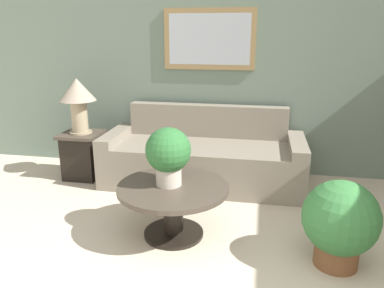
% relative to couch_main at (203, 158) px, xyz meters
% --- Properties ---
extents(wall_back, '(7.55, 0.09, 2.60)m').
position_rel_couch_main_xyz_m(wall_back, '(0.57, 0.50, 1.01)').
color(wall_back, slate).
rests_on(wall_back, ground_plane).
extents(couch_main, '(2.27, 0.89, 0.86)m').
position_rel_couch_main_xyz_m(couch_main, '(0.00, 0.00, 0.00)').
color(couch_main, gray).
rests_on(couch_main, ground_plane).
extents(coffee_table, '(0.95, 0.95, 0.47)m').
position_rel_couch_main_xyz_m(coffee_table, '(-0.06, -1.24, 0.05)').
color(coffee_table, black).
rests_on(coffee_table, ground_plane).
extents(side_table, '(0.46, 0.46, 0.56)m').
position_rel_couch_main_xyz_m(side_table, '(-1.46, -0.11, -0.01)').
color(side_table, black).
rests_on(side_table, ground_plane).
extents(table_lamp, '(0.42, 0.42, 0.64)m').
position_rel_couch_main_xyz_m(table_lamp, '(-1.46, -0.11, 0.70)').
color(table_lamp, tan).
rests_on(table_lamp, side_table).
extents(potted_plant_on_table, '(0.38, 0.38, 0.50)m').
position_rel_couch_main_xyz_m(potted_plant_on_table, '(-0.10, -1.22, 0.45)').
color(potted_plant_on_table, beige).
rests_on(potted_plant_on_table, coffee_table).
extents(potted_plant_floor, '(0.56, 0.56, 0.68)m').
position_rel_couch_main_xyz_m(potted_plant_floor, '(1.25, -1.43, 0.07)').
color(potted_plant_floor, brown).
rests_on(potted_plant_floor, ground_plane).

